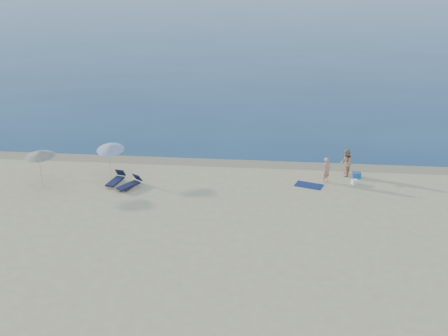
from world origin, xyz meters
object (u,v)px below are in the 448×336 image
object	(u,v)px
blue_cooler	(356,175)
umbrella_near	(110,148)
person_right	(346,163)
person_left	(327,170)

from	to	relation	value
blue_cooler	umbrella_near	world-z (taller)	umbrella_near
umbrella_near	blue_cooler	bearing A→B (deg)	5.46
umbrella_near	person_right	bearing A→B (deg)	6.76
person_left	person_right	bearing A→B (deg)	-8.33
person_right	person_left	bearing A→B (deg)	-42.44
person_right	blue_cooler	distance (m)	1.00
person_left	person_right	size ratio (longest dim) A/B	0.91
person_right	umbrella_near	distance (m)	14.58
person_left	umbrella_near	size ratio (longest dim) A/B	0.70
person_left	umbrella_near	distance (m)	13.26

